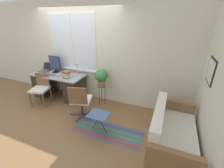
{
  "coord_description": "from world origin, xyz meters",
  "views": [
    {
      "loc": [
        2.47,
        -2.83,
        2.23
      ],
      "look_at": [
        1.23,
        0.17,
        0.8
      ],
      "focal_mm": 24.0,
      "sensor_mm": 36.0,
      "label": 1
    }
  ],
  "objects": [
    {
      "name": "desk_lamp",
      "position": [
        0.12,
        0.39,
        0.96
      ],
      "size": [
        0.16,
        0.16,
        0.41
      ],
      "color": "#BCB299",
      "rests_on": "desk"
    },
    {
      "name": "laptop",
      "position": [
        -1.12,
        0.46,
        0.78
      ],
      "size": [
        0.31,
        0.33,
        0.23
      ],
      "color": "#4C4C51",
      "rests_on": "desk"
    },
    {
      "name": "plant_stand",
      "position": [
        0.82,
        0.45,
        0.48
      ],
      "size": [
        0.21,
        0.21,
        0.56
      ],
      "color": "#333338",
      "rests_on": "ground_plane"
    },
    {
      "name": "book_stack",
      "position": [
        -0.13,
        0.22,
        0.83
      ],
      "size": [
        0.23,
        0.19,
        0.19
      ],
      "color": "green",
      "rests_on": "desk"
    },
    {
      "name": "mouse",
      "position": [
        -0.44,
        0.24,
        0.75
      ],
      "size": [
        0.04,
        0.07,
        0.03
      ],
      "color": "slate",
      "rests_on": "desk"
    },
    {
      "name": "ground_plane",
      "position": [
        0.0,
        0.0,
        0.0
      ],
      "size": [
        14.0,
        14.0,
        0.0
      ],
      "primitive_type": "plane",
      "color": "brown"
    },
    {
      "name": "desk_chair_wooden",
      "position": [
        -0.78,
        -0.13,
        0.47
      ],
      "size": [
        0.52,
        0.53,
        0.84
      ],
      "rotation": [
        0.0,
        0.0,
        0.24
      ],
      "color": "brown",
      "rests_on": "ground_plane"
    },
    {
      "name": "wall_right_with_picture",
      "position": [
        3.14,
        0.0,
        1.35
      ],
      "size": [
        0.08,
        9.0,
        2.7
      ],
      "color": "beige",
      "rests_on": "ground_plane"
    },
    {
      "name": "folding_stool",
      "position": [
        1.24,
        -0.58,
        0.39
      ],
      "size": [
        0.42,
        0.36,
        0.43
      ],
      "color": "slate",
      "rests_on": "ground_plane"
    },
    {
      "name": "floor_rug_striped",
      "position": [
        1.41,
        -0.54,
        0.0
      ],
      "size": [
        1.5,
        0.57,
        0.01
      ],
      "color": "#565B6B",
      "rests_on": "ground_plane"
    },
    {
      "name": "couch_loveseat",
      "position": [
        2.65,
        -0.54,
        0.3
      ],
      "size": [
        0.73,
        1.47,
        0.84
      ],
      "rotation": [
        0.0,
        0.0,
        1.57
      ],
      "color": "white",
      "rests_on": "ground_plane"
    },
    {
      "name": "keyboard",
      "position": [
        -0.72,
        0.22,
        0.74
      ],
      "size": [
        0.37,
        0.13,
        0.02
      ],
      "color": "slate",
      "rests_on": "desk"
    },
    {
      "name": "monitor",
      "position": [
        -0.74,
        0.49,
        0.98
      ],
      "size": [
        0.39,
        0.2,
        0.49
      ],
      "color": "black",
      "rests_on": "desk"
    },
    {
      "name": "wall_back_with_window",
      "position": [
        -0.01,
        0.75,
        1.36
      ],
      "size": [
        9.0,
        0.12,
        2.7
      ],
      "color": "beige",
      "rests_on": "ground_plane"
    },
    {
      "name": "office_chair_swivel",
      "position": [
        0.63,
        -0.3,
        0.47
      ],
      "size": [
        0.6,
        0.58,
        0.87
      ],
      "rotation": [
        0.0,
        0.0,
        3.45
      ],
      "color": "#47474C",
      "rests_on": "ground_plane"
    },
    {
      "name": "potted_plant",
      "position": [
        0.82,
        0.45,
        0.83
      ],
      "size": [
        0.35,
        0.35,
        0.45
      ],
      "color": "#9E6B4C",
      "rests_on": "plant_stand"
    },
    {
      "name": "desk",
      "position": [
        -0.55,
        0.34,
        0.38
      ],
      "size": [
        1.61,
        0.67,
        0.73
      ],
      "color": "#9EA3A8",
      "rests_on": "ground_plane"
    }
  ]
}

